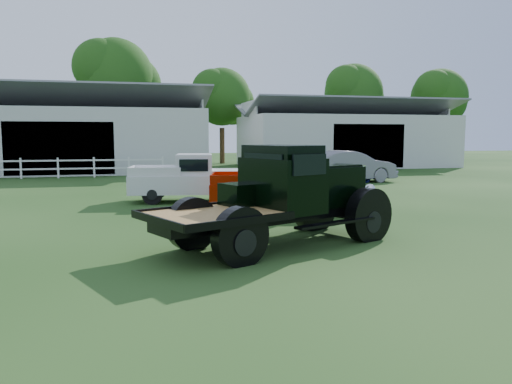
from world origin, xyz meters
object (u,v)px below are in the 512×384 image
object	(u,v)px
white_pickup	(192,178)
misc_car_blue	(335,169)
red_pickup	(283,186)
misc_car_grey	(348,167)
vintage_flatbed	(278,196)

from	to	relation	value
white_pickup	misc_car_blue	xyz separation A→B (m)	(8.12, 5.59, -0.12)
red_pickup	misc_car_grey	distance (m)	11.29
misc_car_blue	misc_car_grey	size ratio (longest dim) A/B	0.87
vintage_flatbed	misc_car_grey	bearing A→B (deg)	36.28
vintage_flatbed	misc_car_grey	xyz separation A→B (m)	(7.94, 13.76, -0.29)
white_pickup	misc_car_grey	distance (m)	10.59
red_pickup	misc_car_grey	xyz separation A→B (m)	(6.46, 9.26, -0.03)
white_pickup	misc_car_blue	world-z (taller)	white_pickup
red_pickup	white_pickup	bearing A→B (deg)	137.65
red_pickup	white_pickup	xyz separation A→B (m)	(-2.46, 3.56, 0.01)
misc_car_blue	vintage_flatbed	bearing A→B (deg)	137.08
vintage_flatbed	misc_car_grey	world-z (taller)	vintage_flatbed
vintage_flatbed	misc_car_blue	bearing A→B (deg)	38.68
misc_car_grey	vintage_flatbed	bearing A→B (deg)	142.98
white_pickup	misc_car_blue	distance (m)	9.86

